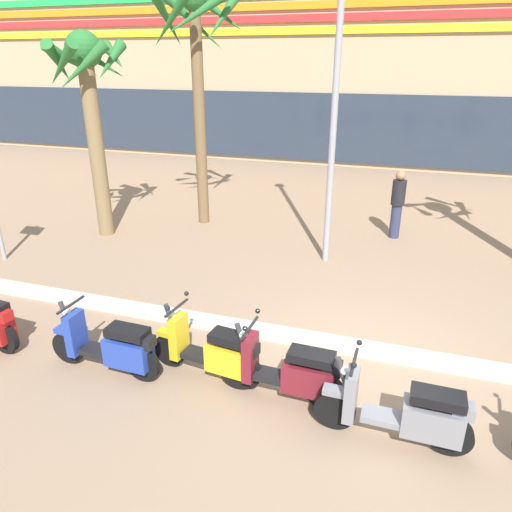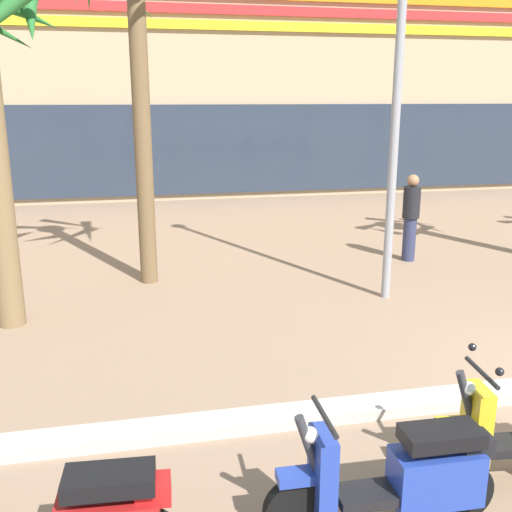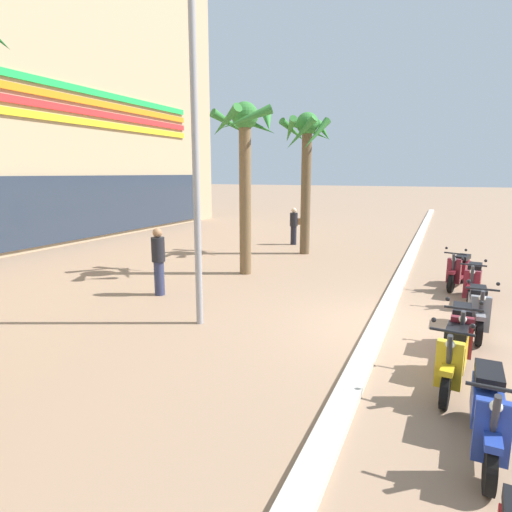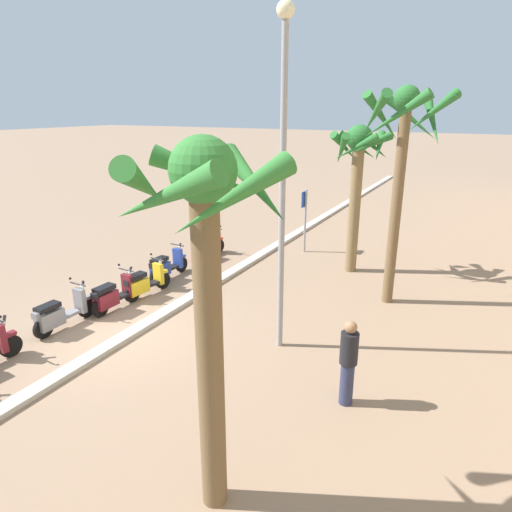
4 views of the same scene
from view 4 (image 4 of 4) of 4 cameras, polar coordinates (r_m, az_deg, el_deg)
ground_plane at (r=12.12m, az=-17.24°, el=-9.17°), size 200.00×200.00×0.00m
curb_strip at (r=11.80m, az=-15.69°, el=-9.46°), size 60.00×0.36×0.12m
scooter_red_second_in_line at (r=16.95m, az=-6.33°, el=1.20°), size 1.84×0.56×1.17m
scooter_blue_last_in_row at (r=15.09m, az=-11.35°, el=-1.28°), size 1.82×0.56×1.04m
scooter_yellow_lead_nearest at (r=13.86m, az=-13.99°, el=-3.30°), size 1.77×0.58×1.17m
scooter_maroon_mid_centre at (r=13.18m, az=-17.70°, el=-4.77°), size 1.74×0.56×1.17m
scooter_grey_far_back at (r=12.55m, az=-23.63°, el=-6.69°), size 1.87×0.56×1.17m
crossing_sign at (r=17.44m, az=6.22°, el=5.29°), size 0.60×0.13×2.40m
palm_tree_far_corner at (r=12.73m, az=18.08°, el=13.62°), size 2.34×2.53×5.99m
palm_tree_near_sign at (r=5.38m, az=-6.45°, el=0.89°), size 2.14×2.14×5.17m
palm_tree_mid_walkway at (r=15.21m, az=12.84°, el=11.30°), size 2.09×2.02×4.92m
pedestrian_strolling_near_curb at (r=8.79m, az=11.64°, el=-12.91°), size 0.34×0.34×1.75m
street_lamp at (r=9.63m, az=3.44°, el=12.44°), size 0.36×0.36×7.38m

